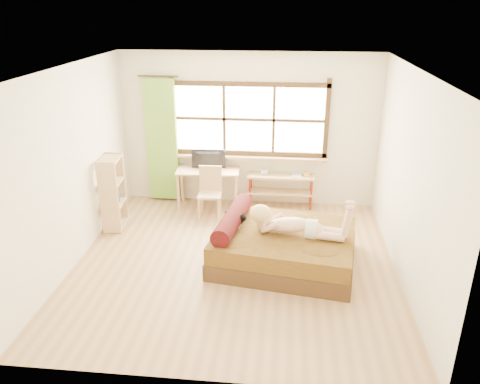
# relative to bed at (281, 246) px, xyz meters

# --- Properties ---
(floor) EXTENTS (4.50, 4.50, 0.00)m
(floor) POSITION_rel_bed_xyz_m (-0.64, -0.10, -0.26)
(floor) COLOR #9E754C
(floor) RESTS_ON ground
(ceiling) EXTENTS (4.50, 4.50, 0.00)m
(ceiling) POSITION_rel_bed_xyz_m (-0.64, -0.10, 2.44)
(ceiling) COLOR white
(ceiling) RESTS_ON wall_back
(wall_back) EXTENTS (4.50, 0.00, 4.50)m
(wall_back) POSITION_rel_bed_xyz_m (-0.64, 2.15, 1.09)
(wall_back) COLOR silver
(wall_back) RESTS_ON floor
(wall_front) EXTENTS (4.50, 0.00, 4.50)m
(wall_front) POSITION_rel_bed_xyz_m (-0.64, -2.35, 1.09)
(wall_front) COLOR silver
(wall_front) RESTS_ON floor
(wall_left) EXTENTS (0.00, 4.50, 4.50)m
(wall_left) POSITION_rel_bed_xyz_m (-2.89, -0.10, 1.09)
(wall_left) COLOR silver
(wall_left) RESTS_ON floor
(wall_right) EXTENTS (0.00, 4.50, 4.50)m
(wall_right) POSITION_rel_bed_xyz_m (1.61, -0.10, 1.09)
(wall_right) COLOR silver
(wall_right) RESTS_ON floor
(window) EXTENTS (2.80, 0.16, 1.46)m
(window) POSITION_rel_bed_xyz_m (-0.64, 2.12, 1.25)
(window) COLOR #FFEDBF
(window) RESTS_ON wall_back
(curtain) EXTENTS (0.55, 0.10, 2.20)m
(curtain) POSITION_rel_bed_xyz_m (-2.19, 2.03, 0.89)
(curtain) COLOR olive
(curtain) RESTS_ON wall_back
(bed) EXTENTS (2.13, 1.81, 0.73)m
(bed) POSITION_rel_bed_xyz_m (0.00, 0.00, 0.00)
(bed) COLOR #2F220E
(bed) RESTS_ON floor
(woman) EXTENTS (1.39, 0.58, 0.58)m
(woman) POSITION_rel_bed_xyz_m (0.20, -0.06, 0.51)
(woman) COLOR #E0AA90
(woman) RESTS_ON bed
(kitten) EXTENTS (0.30, 0.16, 0.23)m
(kitten) POSITION_rel_bed_xyz_m (-0.67, 0.09, 0.34)
(kitten) COLOR black
(kitten) RESTS_ON bed
(desk) EXTENTS (1.13, 0.56, 0.69)m
(desk) POSITION_rel_bed_xyz_m (-1.34, 1.85, 0.34)
(desk) COLOR tan
(desk) RESTS_ON floor
(monitor) EXTENTS (0.60, 0.11, 0.34)m
(monitor) POSITION_rel_bed_xyz_m (-1.34, 1.90, 0.60)
(monitor) COLOR black
(monitor) RESTS_ON desk
(chair) EXTENTS (0.41, 0.41, 0.87)m
(chair) POSITION_rel_bed_xyz_m (-1.25, 1.48, 0.22)
(chair) COLOR tan
(chair) RESTS_ON floor
(pipe_shelf) EXTENTS (1.19, 0.30, 0.67)m
(pipe_shelf) POSITION_rel_bed_xyz_m (-0.04, 1.97, 0.17)
(pipe_shelf) COLOR tan
(pipe_shelf) RESTS_ON floor
(cup) EXTENTS (0.13, 0.13, 0.10)m
(cup) POSITION_rel_bed_xyz_m (-0.35, 1.97, 0.38)
(cup) COLOR gray
(cup) RESTS_ON pipe_shelf
(book) EXTENTS (0.16, 0.22, 0.02)m
(book) POSITION_rel_bed_xyz_m (0.15, 1.97, 0.34)
(book) COLOR gray
(book) RESTS_ON pipe_shelf
(bookshelf) EXTENTS (0.34, 0.55, 1.20)m
(bookshelf) POSITION_rel_bed_xyz_m (-2.72, 0.85, 0.35)
(bookshelf) COLOR tan
(bookshelf) RESTS_ON floor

